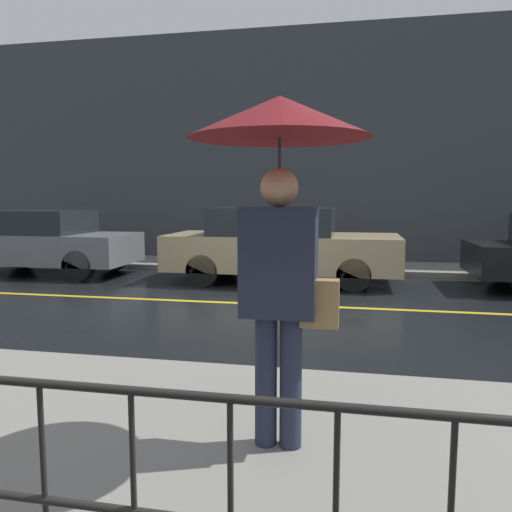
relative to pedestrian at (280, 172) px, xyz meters
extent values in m
plane|color=black|center=(-1.13, 4.86, -1.90)|extent=(80.00, 80.00, 0.00)
cube|color=gray|center=(-1.13, -0.08, -1.84)|extent=(28.00, 3.15, 0.13)
cube|color=gray|center=(-1.13, 9.14, -1.84)|extent=(28.00, 1.83, 0.13)
cube|color=gold|center=(-1.13, 4.86, -1.90)|extent=(25.20, 0.12, 0.01)
cube|color=#383D42|center=(-1.13, 10.21, 1.15)|extent=(28.00, 0.30, 6.10)
cylinder|color=black|center=(-0.74, -1.40, -1.33)|extent=(0.02, 0.02, 0.89)
cylinder|color=black|center=(-0.36, -1.40, -1.33)|extent=(0.02, 0.02, 0.89)
cylinder|color=#23283D|center=(-0.09, 0.00, -1.34)|extent=(0.14, 0.14, 0.87)
cylinder|color=#23283D|center=(0.08, 0.00, -1.34)|extent=(0.14, 0.14, 0.87)
cube|color=#232838|center=(0.00, 0.00, -0.56)|extent=(0.47, 0.28, 0.69)
sphere|color=tan|center=(0.00, 0.00, -0.10)|extent=(0.24, 0.24, 0.24)
cylinder|color=#262628|center=(0.00, 0.00, -0.18)|extent=(0.02, 0.02, 0.76)
cone|color=maroon|center=(0.00, 0.00, 0.33)|extent=(1.13, 1.13, 0.26)
cube|color=#9E7A47|center=(0.25, 0.00, -0.82)|extent=(0.24, 0.12, 0.30)
cube|color=slate|center=(-6.46, 7.11, -1.29)|extent=(4.00, 1.76, 0.66)
cube|color=#1E2328|center=(-6.62, 7.11, -0.70)|extent=(2.08, 1.62, 0.52)
cylinder|color=black|center=(-5.22, 7.88, -1.57)|extent=(0.67, 0.22, 0.67)
cylinder|color=black|center=(-5.22, 6.34, -1.57)|extent=(0.67, 0.22, 0.67)
cylinder|color=black|center=(-7.70, 7.88, -1.57)|extent=(0.67, 0.22, 0.67)
cube|color=tan|center=(-1.01, 7.11, -1.27)|extent=(4.73, 1.91, 0.72)
cube|color=#1E2328|center=(-1.20, 7.11, -0.64)|extent=(2.46, 1.76, 0.55)
cylinder|color=black|center=(0.46, 7.96, -1.58)|extent=(0.64, 0.22, 0.64)
cylinder|color=black|center=(0.46, 6.27, -1.58)|extent=(0.64, 0.22, 0.64)
cylinder|color=black|center=(-2.48, 7.96, -1.58)|extent=(0.64, 0.22, 0.64)
cylinder|color=black|center=(-2.48, 6.27, -1.58)|extent=(0.64, 0.22, 0.64)
cylinder|color=black|center=(3.51, 7.93, -1.57)|extent=(0.67, 0.22, 0.67)
camera|label=1|loc=(0.46, -3.09, -0.16)|focal=35.00mm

